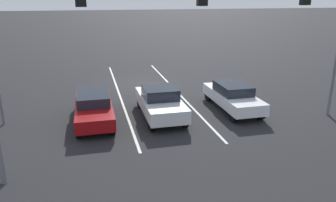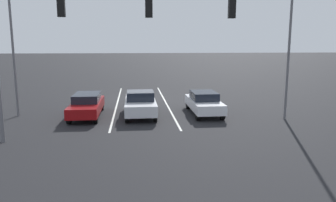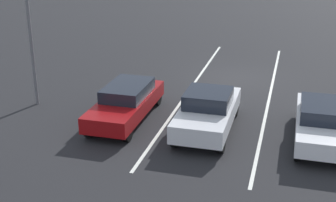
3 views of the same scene
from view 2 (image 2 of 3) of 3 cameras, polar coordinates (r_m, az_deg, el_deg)
The scene contains 9 objects.
ground_plane at distance 26.68m, azimuth -4.72°, elevation 0.50°, with size 240.00×240.00×0.00m, color black.
lane_stripe_left_divider at distance 24.65m, azimuth -0.39°, elevation -0.25°, with size 0.12×16.34×0.01m, color silver.
lane_stripe_center_divider at distance 24.57m, azimuth -8.84°, elevation -0.41°, with size 0.12×16.34×0.01m, color silver.
car_maroon_rightlane_front at distance 20.54m, azimuth -13.96°, elevation -0.61°, with size 1.71×4.79×1.37m.
car_silver_midlane_front at distance 20.12m, azimuth -4.83°, elevation -0.42°, with size 1.84×4.52×1.53m.
car_white_leftlane_front at distance 20.76m, azimuth 6.27°, elevation -0.22°, with size 1.71×4.63×1.40m.
traffic_signal_gantry at distance 15.10m, azimuth -12.63°, elevation 13.19°, with size 13.03×0.37×6.99m.
street_lamp_right_shoulder at distance 21.66m, azimuth -25.16°, elevation 10.94°, with size 1.82×0.24×8.99m.
street_lamp_left_shoulder at distance 19.92m, azimuth 19.93°, elevation 11.30°, with size 2.08×0.24×8.82m.
Camera 2 is at (0.54, 26.30, 4.43)m, focal length 35.00 mm.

